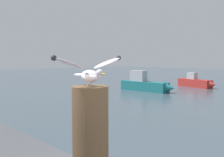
{
  "coord_description": "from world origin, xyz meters",
  "views": [
    {
      "loc": [
        0.68,
        -1.8,
        2.63
      ],
      "look_at": [
        -0.99,
        -0.2,
        2.45
      ],
      "focal_mm": 42.01,
      "sensor_mm": 36.0,
      "label": 1
    }
  ],
  "objects_px": {
    "mooring_post": "(90,142)",
    "boat_teal": "(147,85)",
    "boat_red": "(197,83)",
    "seagull": "(90,70)"
  },
  "relations": [
    {
      "from": "mooring_post",
      "to": "boat_teal",
      "type": "height_order",
      "value": "mooring_post"
    },
    {
      "from": "mooring_post",
      "to": "boat_teal",
      "type": "bearing_deg",
      "value": 127.12
    },
    {
      "from": "boat_teal",
      "to": "mooring_post",
      "type": "bearing_deg",
      "value": -52.88
    },
    {
      "from": "boat_red",
      "to": "mooring_post",
      "type": "bearing_deg",
      "value": -64.05
    },
    {
      "from": "mooring_post",
      "to": "boat_red",
      "type": "bearing_deg",
      "value": 115.95
    },
    {
      "from": "boat_teal",
      "to": "boat_red",
      "type": "bearing_deg",
      "value": 75.68
    },
    {
      "from": "boat_red",
      "to": "boat_teal",
      "type": "bearing_deg",
      "value": -104.32
    },
    {
      "from": "mooring_post",
      "to": "boat_red",
      "type": "xyz_separation_m",
      "value": [
        -10.0,
        20.54,
        -1.5
      ]
    },
    {
      "from": "mooring_post",
      "to": "boat_red",
      "type": "height_order",
      "value": "mooring_post"
    },
    {
      "from": "boat_red",
      "to": "seagull",
      "type": "bearing_deg",
      "value": -64.04
    }
  ]
}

